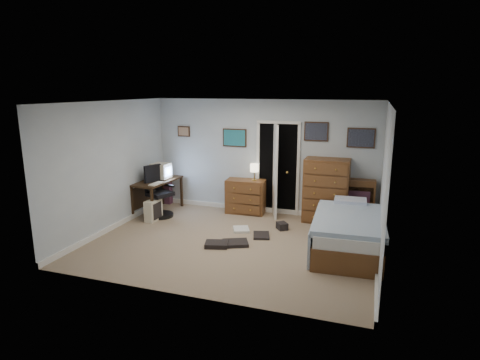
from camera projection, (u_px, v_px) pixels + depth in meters
name	position (u px, v px, depth m)	size (l,w,h in m)	color
floor	(232.00, 243.00, 7.26)	(5.00, 4.00, 0.02)	gray
computer_desk	(154.00, 187.00, 8.96)	(0.67, 1.31, 0.74)	black
crt_monitor	(161.00, 171.00, 8.98)	(0.40, 0.38, 0.35)	beige
keyboard	(156.00, 184.00, 8.50)	(0.15, 0.39, 0.02)	beige
pc_tower	(153.00, 210.00, 8.43)	(0.23, 0.42, 0.44)	beige
office_chair	(158.00, 197.00, 8.68)	(0.70, 0.70, 1.11)	black
media_stack	(168.00, 188.00, 9.63)	(0.15, 0.15, 0.76)	maroon
low_dresser	(246.00, 196.00, 8.91)	(0.85, 0.43, 0.76)	brown
table_lamp	(254.00, 168.00, 8.70)	(0.20, 0.20, 0.37)	gold
doorway	(281.00, 167.00, 9.02)	(0.96, 1.12, 2.05)	black
tall_dresser	(326.00, 190.00, 8.28)	(0.90, 0.53, 1.33)	brown
headboard_bookcase	(349.00, 199.00, 8.28)	(1.03, 0.32, 0.92)	brown
bed	(347.00, 231.00, 6.87)	(1.23, 2.17, 0.70)	brown
wall_posters	(289.00, 135.00, 8.51)	(4.38, 0.04, 0.60)	#331E11
floor_clutter	(243.00, 237.00, 7.41)	(1.27, 1.57, 0.14)	black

